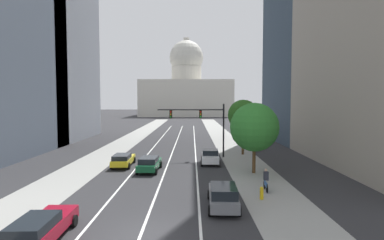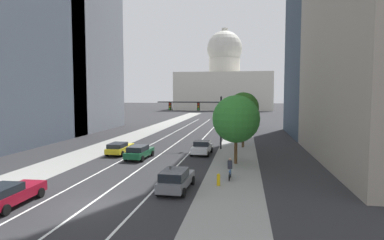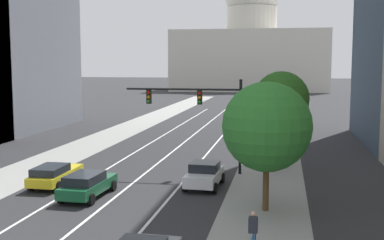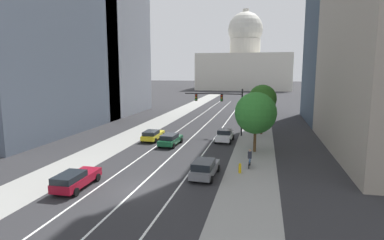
{
  "view_description": "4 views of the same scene",
  "coord_description": "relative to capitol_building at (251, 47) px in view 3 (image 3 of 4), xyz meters",
  "views": [
    {
      "loc": [
        2.62,
        -15.61,
        6.82
      ],
      "look_at": [
        2.57,
        25.87,
        4.31
      ],
      "focal_mm": 29.08,
      "sensor_mm": 36.0,
      "label": 1
    },
    {
      "loc": [
        9.33,
        -18.18,
        6.73
      ],
      "look_at": [
        2.84,
        21.96,
        3.56
      ],
      "focal_mm": 30.63,
      "sensor_mm": 36.0,
      "label": 2
    },
    {
      "loc": [
        9.33,
        -12.0,
        7.62
      ],
      "look_at": [
        2.43,
        25.64,
        3.24
      ],
      "focal_mm": 47.07,
      "sensor_mm": 36.0,
      "label": 3
    },
    {
      "loc": [
        9.33,
        -22.08,
        9.09
      ],
      "look_at": [
        0.48,
        17.32,
        2.74
      ],
      "focal_mm": 30.04,
      "sensor_mm": 36.0,
      "label": 4
    }
  ],
  "objects": [
    {
      "name": "lane_stripe_right",
      "position": [
        3.08,
        -106.26,
        -11.85
      ],
      "size": [
        0.16,
        90.0,
        0.01
      ],
      "primitive_type": "cube",
      "color": "white",
      "rests_on": "ground"
    },
    {
      "name": "car_green",
      "position": [
        -1.54,
        -116.91,
        -11.1
      ],
      "size": [
        2.15,
        4.66,
        1.44
      ],
      "rotation": [
        0.0,
        0.0,
        1.52
      ],
      "color": "#14512D",
      "rests_on": "ground"
    },
    {
      "name": "street_tree_near_right",
      "position": [
        8.51,
        -117.67,
        -7.49
      ],
      "size": [
        4.6,
        4.6,
        6.68
      ],
      "color": "#51381E",
      "rests_on": "ground"
    },
    {
      "name": "lane_stripe_left",
      "position": [
        -3.08,
        -106.26,
        -11.85
      ],
      "size": [
        0.16,
        90.0,
        0.01
      ],
      "primitive_type": "cube",
      "color": "white",
      "rests_on": "ground"
    },
    {
      "name": "car_yellow",
      "position": [
        -4.61,
        -114.65,
        -11.14
      ],
      "size": [
        2.02,
        4.83,
        1.34
      ],
      "rotation": [
        0.0,
        0.0,
        1.59
      ],
      "color": "yellow",
      "rests_on": "ground"
    },
    {
      "name": "lane_stripe_center",
      "position": [
        0.0,
        -106.26,
        -11.85
      ],
      "size": [
        0.16,
        90.0,
        0.01
      ],
      "primitive_type": "cube",
      "color": "white",
      "rests_on": "ground"
    },
    {
      "name": "ground_plane",
      "position": [
        0.0,
        -91.26,
        -11.86
      ],
      "size": [
        400.0,
        400.0,
        0.0
      ],
      "primitive_type": "plane",
      "color": "#2B2B2D"
    },
    {
      "name": "capitol_building",
      "position": [
        0.0,
        0.0,
        0.0
      ],
      "size": [
        41.49,
        28.12,
        36.35
      ],
      "color": "beige",
      "rests_on": "ground"
    },
    {
      "name": "sidewalk_left",
      "position": [
        -8.44,
        -96.26,
        -11.85
      ],
      "size": [
        4.57,
        130.0,
        0.01
      ],
      "primitive_type": "cube",
      "color": "gray",
      "rests_on": "ground"
    },
    {
      "name": "cyclist",
      "position": [
        8.22,
        -123.66,
        -11.01
      ],
      "size": [
        0.37,
        1.7,
        1.72
      ],
      "rotation": [
        0.0,
        0.0,
        1.52
      ],
      "color": "black",
      "rests_on": "ground"
    },
    {
      "name": "street_tree_far_right",
      "position": [
        9.15,
        -107.36,
        -6.81
      ],
      "size": [
        3.92,
        3.92,
        7.03
      ],
      "color": "#51381E",
      "rests_on": "ground"
    },
    {
      "name": "sidewalk_right",
      "position": [
        8.44,
        -96.26,
        -11.85
      ],
      "size": [
        4.57,
        130.0,
        0.01
      ],
      "primitive_type": "cube",
      "color": "gray",
      "rests_on": "ground"
    },
    {
      "name": "traffic_signal_mast",
      "position": [
        3.88,
        -109.35,
        -7.3
      ],
      "size": [
        8.1,
        0.39,
        6.5
      ],
      "color": "black",
      "rests_on": "ground"
    },
    {
      "name": "car_white",
      "position": [
        4.62,
        -113.32,
        -11.07
      ],
      "size": [
        2.18,
        4.09,
        1.54
      ],
      "rotation": [
        0.0,
        0.0,
        1.53
      ],
      "color": "silver",
      "rests_on": "ground"
    }
  ]
}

